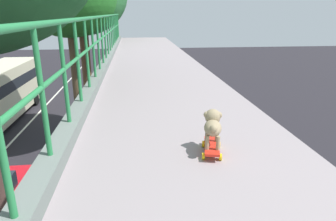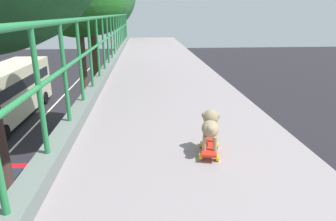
# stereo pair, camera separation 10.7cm
# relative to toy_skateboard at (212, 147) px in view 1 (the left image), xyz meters

# --- Properties ---
(toy_skateboard) EXTENTS (0.24, 0.43, 0.09)m
(toy_skateboard) POSITION_rel_toy_skateboard_xyz_m (0.00, 0.00, 0.00)
(toy_skateboard) COLOR red
(toy_skateboard) RESTS_ON overpass_deck
(small_dog) EXTENTS (0.22, 0.37, 0.32)m
(small_dog) POSITION_rel_toy_skateboard_xyz_m (0.01, 0.03, 0.22)
(small_dog) COLOR #9E8967
(small_dog) RESTS_ON toy_skateboard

